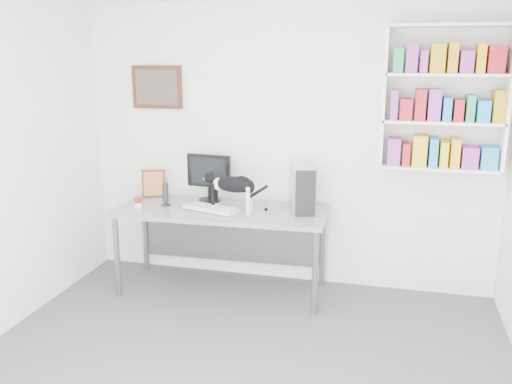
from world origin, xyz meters
TOP-DOWN VIEW (x-y plane):
  - room at (0.00, 0.00)m, footprint 4.01×4.01m
  - bookshelf at (1.40, 1.85)m, footprint 1.03×0.28m
  - wall_art at (-1.30, 1.97)m, footprint 0.52×0.04m
  - desk at (-0.52, 1.56)m, footprint 1.98×0.83m
  - monitor at (-0.71, 1.79)m, footprint 0.46×0.25m
  - keyboard at (-0.59, 1.48)m, footprint 0.55×0.34m
  - pc_tower at (0.22, 1.69)m, footprint 0.31×0.46m
  - speaker at (-1.07, 1.54)m, footprint 0.13×0.13m
  - leaning_print at (-1.32, 1.82)m, footprint 0.25×0.17m
  - soup_can at (-1.28, 1.40)m, footprint 0.09×0.09m
  - cat at (-0.38, 1.49)m, footprint 0.58×0.22m

SIDE VIEW (x-z plane):
  - desk at x=-0.52m, z-range 0.00..0.82m
  - keyboard at x=-0.59m, z-range 0.82..0.85m
  - soup_can at x=-1.28m, z-range 0.82..0.91m
  - speaker at x=-1.07m, z-range 0.82..1.05m
  - leaning_print at x=-1.32m, z-range 0.82..1.10m
  - cat at x=-0.38m, z-range 0.82..1.16m
  - pc_tower at x=0.22m, z-range 0.82..1.24m
  - monitor at x=-0.71m, z-range 0.82..1.29m
  - room at x=0.00m, z-range 0.00..2.70m
  - bookshelf at x=1.40m, z-range 1.23..2.47m
  - wall_art at x=-1.30m, z-range 1.69..2.11m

